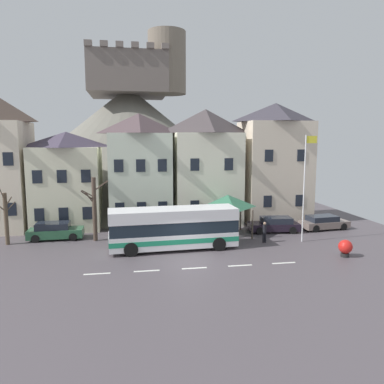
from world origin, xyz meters
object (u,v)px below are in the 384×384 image
object	(u,v)px
townhouse_02	(140,169)
harbour_buoy	(345,247)
pedestrian_00	(264,231)
bare_tree_01	(94,208)
townhouse_04	(274,163)
parked_car_00	(324,222)
public_bench	(206,225)
parked_car_02	(55,231)
pedestrian_02	(237,226)
bare_tree_00	(6,217)
parked_car_01	(274,225)
townhouse_03	(206,167)
hilltop_castle	(130,141)
townhouse_01	(68,180)
transit_bus	(173,229)
pedestrian_01	(226,228)
flagpole	(305,182)
bus_shelter	(228,201)

from	to	relation	value
townhouse_02	harbour_buoy	xyz separation A→B (m)	(13.64, -13.07, -4.59)
pedestrian_00	bare_tree_01	distance (m)	13.63
townhouse_04	parked_car_00	size ratio (longest dim) A/B	2.61
public_bench	harbour_buoy	xyz separation A→B (m)	(7.94, -9.28, 0.20)
parked_car_02	pedestrian_02	xyz separation A→B (m)	(14.78, -1.95, 0.30)
parked_car_00	bare_tree_00	size ratio (longest dim) A/B	0.94
parked_car_01	bare_tree_00	xyz separation A→B (m)	(-21.96, -0.38, 1.49)
townhouse_04	bare_tree_01	world-z (taller)	townhouse_04
townhouse_03	bare_tree_01	size ratio (longest dim) A/B	2.14
hilltop_castle	bare_tree_00	size ratio (longest dim) A/B	8.07
townhouse_02	townhouse_01	bearing A→B (deg)	-179.25
hilltop_castle	pedestrian_00	distance (m)	28.59
transit_bus	pedestrian_01	xyz separation A→B (m)	(4.69, 2.33, -0.66)
flagpole	parked_car_02	bearing A→B (deg)	168.20
townhouse_02	pedestrian_01	distance (m)	10.58
townhouse_01	pedestrian_02	bearing A→B (deg)	-24.88
parked_car_02	townhouse_03	bearing A→B (deg)	17.27
pedestrian_02	hilltop_castle	bearing A→B (deg)	109.61
parked_car_00	parked_car_02	xyz separation A→B (m)	(-23.40, 0.47, 0.06)
parked_car_00	pedestrian_02	world-z (taller)	pedestrian_02
townhouse_01	parked_car_00	xyz separation A→B (m)	(22.94, -5.16, -3.77)
townhouse_04	public_bench	xyz separation A→B (m)	(-7.61, -3.19, -5.34)
townhouse_04	pedestrian_01	distance (m)	10.28
bare_tree_00	pedestrian_00	bearing A→B (deg)	-8.22
transit_bus	pedestrian_02	size ratio (longest dim) A/B	5.69
townhouse_03	parked_car_02	bearing A→B (deg)	-161.85
bus_shelter	townhouse_03	bearing A→B (deg)	98.47
townhouse_03	parked_car_01	size ratio (longest dim) A/B	2.42
transit_bus	townhouse_03	bearing A→B (deg)	61.31
bus_shelter	pedestrian_01	distance (m)	2.31
townhouse_01	bare_tree_00	world-z (taller)	townhouse_01
parked_car_01	pedestrian_01	bearing A→B (deg)	22.18
transit_bus	pedestrian_01	bearing A→B (deg)	23.57
townhouse_02	harbour_buoy	world-z (taller)	townhouse_02
pedestrian_00	bare_tree_00	distance (m)	20.08
hilltop_castle	pedestrian_01	size ratio (longest dim) A/B	23.52
parked_car_02	pedestrian_01	bearing A→B (deg)	-9.32
flagpole	bare_tree_01	distance (m)	16.79
townhouse_02	townhouse_03	world-z (taller)	townhouse_03
townhouse_04	flagpole	size ratio (longest dim) A/B	1.38
townhouse_01	harbour_buoy	size ratio (longest dim) A/B	7.28
bare_tree_01	hilltop_castle	bearing A→B (deg)	82.46
pedestrian_02	flagpole	world-z (taller)	flagpole
pedestrian_01	bare_tree_01	xyz separation A→B (m)	(-10.61, 1.05, 1.76)
pedestrian_00	bare_tree_00	world-z (taller)	bare_tree_00
townhouse_04	townhouse_03	bearing A→B (deg)	178.15
bus_shelter	parked_car_01	size ratio (longest dim) A/B	0.80
pedestrian_01	pedestrian_02	distance (m)	0.91
townhouse_02	bare_tree_00	distance (m)	12.36
flagpole	harbour_buoy	world-z (taller)	flagpole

